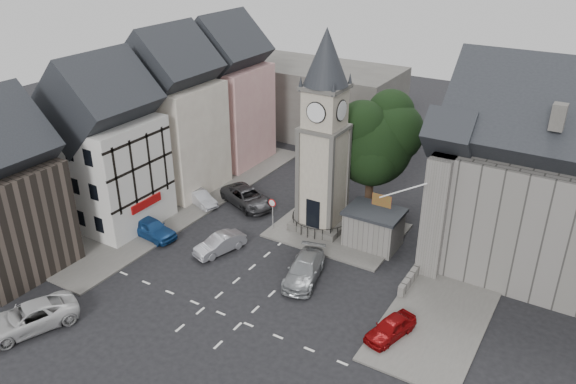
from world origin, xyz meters
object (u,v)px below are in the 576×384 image
Objects in this scene: car_west_blue at (151,228)px; car_east_red at (390,328)px; clock_tower at (324,135)px; stone_shelter at (373,228)px; pedestrian at (457,261)px.

car_east_red is at bearing -88.34° from car_west_blue.
car_west_blue is at bearing -142.18° from clock_tower.
stone_shelter is 17.68m from car_west_blue.
clock_tower reaches higher than pedestrian.
car_west_blue reaches higher than car_east_red.
clock_tower is 15.97m from car_east_red.
stone_shelter is 1.14× the size of car_east_red.
stone_shelter is 6.73m from pedestrian.
car_east_red is at bearing -60.82° from stone_shelter.
clock_tower is at bearing -46.70° from car_west_blue.
pedestrian reaches higher than car_west_blue.
car_east_red is at bearing 76.22° from pedestrian.
clock_tower is 15.68m from car_west_blue.
pedestrian reaches higher than car_east_red.
car_west_blue is 1.22× the size of car_east_red.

